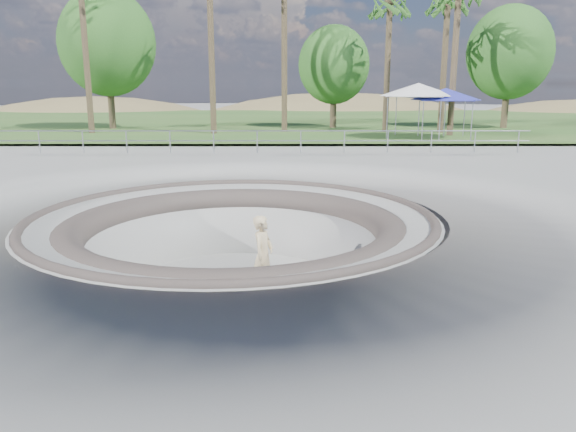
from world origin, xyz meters
name	(u,v)px	position (x,y,z in m)	size (l,w,h in m)	color
ground	(233,216)	(0.00, 0.00, 0.00)	(180.00, 180.00, 0.00)	gray
skate_bowl	(235,284)	(0.00, 0.00, -1.83)	(14.00, 14.00, 4.10)	gray
grass_strip	(271,121)	(0.00, 34.00, 0.22)	(180.00, 36.00, 0.12)	#325E25
distant_hills	(306,166)	(3.78, 57.17, -7.02)	(103.20, 45.00, 28.60)	olive
safety_railing	(257,141)	(0.00, 12.00, 0.69)	(25.00, 0.06, 1.03)	gray
skateboard	(263,294)	(0.78, -0.71, -1.83)	(0.92, 0.26, 0.09)	brown
skater	(263,255)	(0.78, -0.71, -0.81)	(0.73, 0.48, 1.99)	beige
canopy_white	(418,90)	(8.70, 18.26, 2.93)	(5.62, 5.62, 3.03)	gray
canopy_blue	(446,94)	(10.18, 18.00, 2.69)	(5.40, 5.40, 2.75)	gray
palm_d	(390,8)	(7.62, 22.26, 7.73)	(2.60, 2.60, 8.84)	brown
palm_f	(448,5)	(11.00, 21.72, 7.87)	(2.60, 2.60, 8.98)	brown
bushy_tree_left	(107,43)	(-10.56, 24.94, 5.88)	(6.38, 5.80, 9.20)	brown
bushy_tree_mid	(334,65)	(4.58, 25.78, 4.51)	(4.85, 4.41, 7.00)	brown
bushy_tree_right	(510,53)	(16.39, 25.44, 5.30)	(5.73, 5.21, 8.27)	brown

